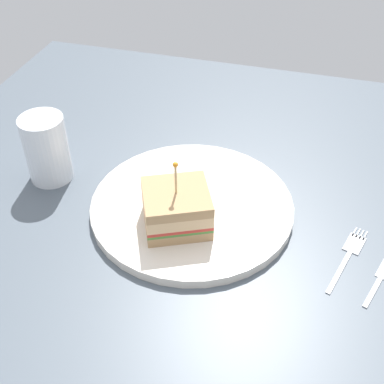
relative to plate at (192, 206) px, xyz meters
The scene contains 5 objects.
ground_plane 1.69cm from the plate, ahead, with size 95.03×95.03×2.00cm, color #4C5660.
plate is the anchor object (origin of this frame).
sandwich_half_center 5.89cm from the plate, 80.12° to the left, with size 11.31×11.06×10.42cm.
drink_glass 23.59cm from the plate, ahead, with size 6.63×6.63×10.54cm.
fork 22.58cm from the plate, behind, with size 4.82×12.91×0.35cm.
Camera 1 is at (-14.99, 52.48, 49.55)cm, focal length 47.49 mm.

